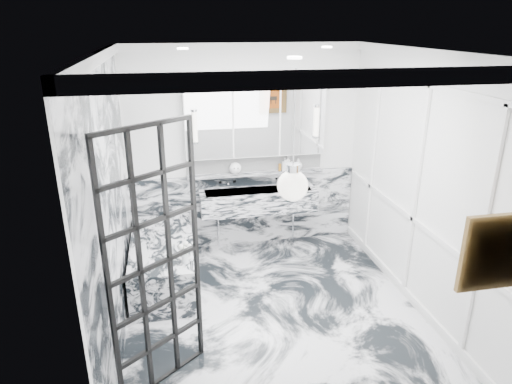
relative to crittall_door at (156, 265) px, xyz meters
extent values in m
plane|color=silver|center=(1.19, 0.78, -1.16)|extent=(3.60, 3.60, 0.00)
plane|color=white|center=(1.19, 0.78, 1.64)|extent=(3.60, 3.60, 0.00)
plane|color=white|center=(1.19, 2.58, 0.24)|extent=(3.60, 0.00, 3.60)
plane|color=white|center=(1.19, -1.02, 0.24)|extent=(3.60, 0.00, 3.60)
plane|color=white|center=(-0.41, 0.78, 0.24)|extent=(0.00, 3.60, 3.60)
plane|color=white|center=(2.79, 0.78, 0.24)|extent=(0.00, 3.60, 3.60)
cube|color=silver|center=(1.19, 2.56, -0.64)|extent=(3.18, 0.05, 1.05)
cube|color=silver|center=(-0.39, 0.78, 0.18)|extent=(0.02, 3.56, 2.68)
cube|color=white|center=(2.77, 0.78, 0.14)|extent=(0.03, 3.40, 2.30)
imported|color=#8C5919|center=(1.80, 2.49, 0.03)|extent=(0.10, 0.10, 0.20)
imported|color=#4C4C51|center=(1.75, 2.49, 0.02)|extent=(0.09, 0.09, 0.18)
imported|color=silver|center=(1.95, 2.49, 0.01)|extent=(0.13, 0.13, 0.16)
sphere|color=white|center=(1.05, 2.49, 0.00)|extent=(0.17, 0.17, 0.17)
cylinder|color=#8C5919|center=(1.68, 2.49, -0.02)|extent=(0.04, 0.04, 0.10)
cylinder|color=silver|center=(0.27, 1.10, -0.55)|extent=(0.07, 0.07, 0.12)
cube|color=#B34112|center=(2.37, -0.98, 0.38)|extent=(0.47, 0.05, 0.47)
sphere|color=white|center=(1.06, -0.33, 0.74)|extent=(0.23, 0.23, 0.23)
cube|color=silver|center=(1.34, 2.34, -0.43)|extent=(1.60, 0.45, 0.30)
cube|color=silver|center=(1.34, 2.50, -0.09)|extent=(1.90, 0.14, 0.04)
cube|color=white|center=(1.34, 2.56, 0.04)|extent=(1.90, 0.03, 0.23)
cube|color=white|center=(1.34, 2.51, 0.66)|extent=(1.90, 0.16, 1.00)
cylinder|color=white|center=(0.52, 2.41, 0.62)|extent=(0.07, 0.07, 0.40)
cylinder|color=white|center=(2.16, 2.41, 0.62)|extent=(0.07, 0.07, 0.40)
cube|color=silver|center=(0.02, 1.68, -0.89)|extent=(0.75, 1.65, 0.55)
camera|label=1|loc=(0.17, -3.41, 1.88)|focal=32.00mm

